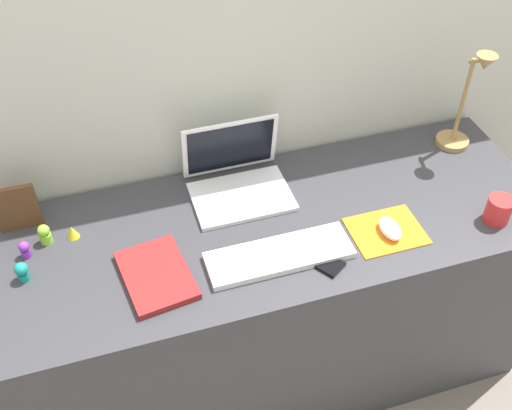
% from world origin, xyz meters
% --- Properties ---
extents(ground_plane, '(6.00, 6.00, 0.00)m').
position_xyz_m(ground_plane, '(0.00, 0.00, 0.00)').
color(ground_plane, slate).
extents(back_wall, '(2.99, 0.05, 1.66)m').
position_xyz_m(back_wall, '(0.00, 0.34, 0.83)').
color(back_wall, beige).
rests_on(back_wall, ground_plane).
extents(desk, '(1.79, 0.61, 0.74)m').
position_xyz_m(desk, '(0.00, 0.00, 0.37)').
color(desk, '#38383D').
rests_on(desk, ground_plane).
extents(laptop, '(0.30, 0.25, 0.21)m').
position_xyz_m(laptop, '(-0.01, 0.19, 0.79)').
color(laptop, white).
rests_on(laptop, desk).
extents(keyboard, '(0.41, 0.13, 0.02)m').
position_xyz_m(keyboard, '(0.02, -0.13, 0.75)').
color(keyboard, white).
rests_on(keyboard, desk).
extents(mousepad, '(0.21, 0.17, 0.00)m').
position_xyz_m(mousepad, '(0.35, -0.13, 0.74)').
color(mousepad, orange).
rests_on(mousepad, desk).
extents(mouse, '(0.06, 0.10, 0.03)m').
position_xyz_m(mouse, '(0.36, -0.14, 0.76)').
color(mouse, white).
rests_on(mouse, mousepad).
extents(cell_phone, '(0.12, 0.14, 0.01)m').
position_xyz_m(cell_phone, '(0.13, -0.18, 0.74)').
color(cell_phone, black).
rests_on(cell_phone, desk).
extents(desk_lamp, '(0.11, 0.14, 0.36)m').
position_xyz_m(desk_lamp, '(0.75, 0.16, 0.91)').
color(desk_lamp, '#A5844C').
rests_on(desk_lamp, desk).
extents(notebook_pad, '(0.20, 0.26, 0.02)m').
position_xyz_m(notebook_pad, '(-0.32, -0.10, 0.75)').
color(notebook_pad, maroon).
rests_on(notebook_pad, desk).
extents(picture_frame, '(0.12, 0.02, 0.15)m').
position_xyz_m(picture_frame, '(-0.65, 0.21, 0.81)').
color(picture_frame, brown).
rests_on(picture_frame, desk).
extents(coffee_mug, '(0.07, 0.07, 0.08)m').
position_xyz_m(coffee_mug, '(0.68, -0.18, 0.78)').
color(coffee_mug, red).
rests_on(coffee_mug, desk).
extents(toy_figurine_yellow, '(0.04, 0.04, 0.04)m').
position_xyz_m(toy_figurine_yellow, '(-0.52, 0.12, 0.76)').
color(toy_figurine_yellow, yellow).
rests_on(toy_figurine_yellow, desk).
extents(toy_figurine_teal, '(0.04, 0.04, 0.06)m').
position_xyz_m(toy_figurine_teal, '(-0.66, -0.00, 0.77)').
color(toy_figurine_teal, teal).
rests_on(toy_figurine_teal, desk).
extents(toy_figurine_lime, '(0.03, 0.03, 0.06)m').
position_xyz_m(toy_figurine_lime, '(-0.59, 0.12, 0.77)').
color(toy_figurine_lime, '#8CDB33').
rests_on(toy_figurine_lime, desk).
extents(toy_figurine_purple, '(0.03, 0.03, 0.05)m').
position_xyz_m(toy_figurine_purple, '(-0.65, 0.08, 0.77)').
color(toy_figurine_purple, purple).
rests_on(toy_figurine_purple, desk).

